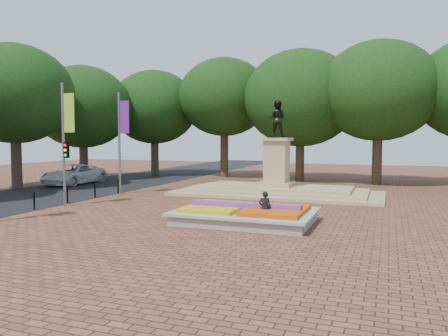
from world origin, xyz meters
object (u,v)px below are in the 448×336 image
at_px(flower_bed, 246,214).
at_px(van, 74,174).
at_px(monument, 276,182).
at_px(pedestrian, 265,208).

distance_m(flower_bed, van, 21.23).
distance_m(monument, pedestrian, 10.59).
relative_size(monument, pedestrian, 9.04).
relative_size(monument, van, 2.33).
relative_size(van, pedestrian, 3.88).
distance_m(van, pedestrian, 22.30).
distance_m(monument, van, 17.44).
relative_size(flower_bed, van, 1.05).
xyz_separation_m(flower_bed, monument, (-1.03, 10.00, 0.50)).
bearing_deg(pedestrian, monument, -91.13).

